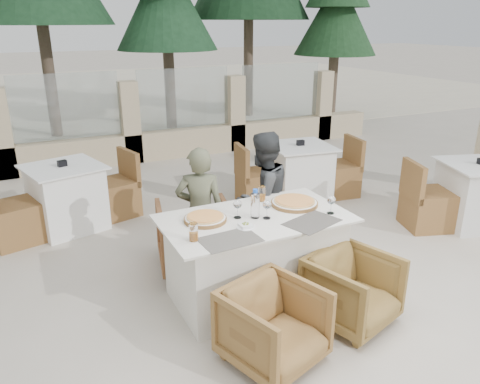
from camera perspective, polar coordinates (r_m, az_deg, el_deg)
name	(u,v)px	position (r m, az deg, el deg)	size (l,w,h in m)	color
ground	(262,295)	(4.34, 2.74, -12.48)	(80.00, 80.00, 0.00)	beige
sand_patch	(68,94)	(17.45, -20.22, 11.18)	(30.00, 16.00, 0.01)	beige
perimeter_wall_far	(130,117)	(8.34, -13.30, 8.92)	(10.00, 0.34, 1.60)	#CAB58E
pine_centre	(166,14)	(10.91, -8.99, 20.69)	(2.20, 2.20, 5.00)	#1E4828
pine_far_right	(336,25)	(12.13, 11.63, 19.27)	(1.98, 1.98, 4.50)	#1F4523
dining_table	(255,257)	(4.15, 1.83, -7.98)	(1.60, 0.90, 0.77)	silver
placemat_near_left	(230,240)	(3.58, -1.23, -5.84)	(0.45, 0.30, 0.00)	#5E5951
placemat_near_right	(312,222)	(3.93, 8.78, -3.66)	(0.45, 0.30, 0.00)	#4F4A44
pizza_left	(205,218)	(3.91, -4.26, -3.24)	(0.36, 0.36, 0.05)	orange
pizza_right	(294,202)	(4.26, 6.65, -1.23)	(0.42, 0.42, 0.06)	#CE571C
water_bottle	(255,204)	(3.93, 1.87, -1.42)	(0.07, 0.07, 0.26)	#AEC8E5
wine_glass_centre	(237,208)	(3.93, -0.31, -1.94)	(0.08, 0.08, 0.18)	white
wine_glass_near	(267,208)	(3.93, 3.30, -2.00)	(0.08, 0.08, 0.18)	white
wine_glass_corner	(331,204)	(4.10, 11.05, -1.40)	(0.08, 0.08, 0.18)	white
beer_glass_left	(193,232)	(3.56, -5.69, -4.89)	(0.07, 0.07, 0.14)	orange
beer_glass_right	(262,194)	(4.32, 2.67, -0.23)	(0.07, 0.07, 0.14)	orange
olive_dish	(246,225)	(3.77, 0.69, -4.08)	(0.11, 0.11, 0.04)	white
armchair_far_left	(194,236)	(4.69, -5.58, -5.33)	(0.71, 0.73, 0.66)	brown
armchair_far_right	(265,227)	(4.93, 3.08, -4.23)	(0.66, 0.68, 0.62)	olive
armchair_near_left	(273,326)	(3.47, 4.11, -16.00)	(0.63, 0.65, 0.59)	olive
armchair_near_right	(352,290)	(3.97, 13.54, -11.51)	(0.63, 0.65, 0.59)	olive
diner_left	(200,212)	(4.45, -4.87, -2.47)	(0.46, 0.30, 1.27)	#555840
diner_right	(263,198)	(4.70, 2.76, -0.68)	(0.65, 0.51, 1.34)	#35383A
bg_table_a	(67,198)	(5.88, -20.36, -0.64)	(1.64, 0.82, 0.77)	white
bg_table_b	(299,173)	(6.48, 7.22, 2.37)	(1.64, 0.82, 0.77)	white
bg_table_c	(476,195)	(6.27, 26.82, -0.30)	(1.64, 0.82, 0.77)	silver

